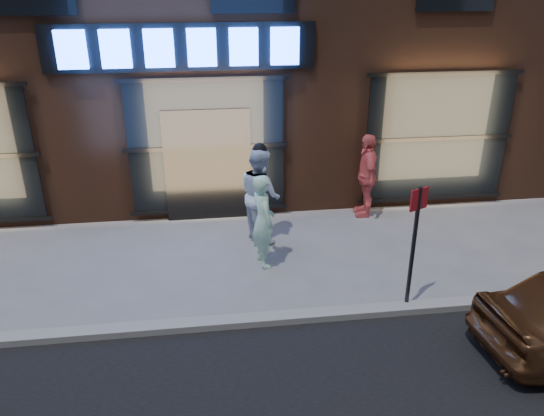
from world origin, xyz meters
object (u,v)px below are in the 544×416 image
(man_bowtie, at_px, (263,221))
(passerby, at_px, (366,175))
(sign_post, at_px, (414,238))
(man_cap, at_px, (260,194))

(man_bowtie, xyz_separation_m, passerby, (2.46, 1.87, 0.05))
(sign_post, bearing_deg, man_bowtie, 116.71)
(man_cap, bearing_deg, sign_post, -164.87)
(man_bowtie, xyz_separation_m, sign_post, (2.10, -1.69, 0.39))
(man_bowtie, bearing_deg, man_cap, -17.07)
(man_cap, distance_m, passerby, 2.52)
(man_bowtie, relative_size, man_cap, 0.92)
(sign_post, bearing_deg, passerby, 59.90)
(man_bowtie, height_order, man_cap, man_cap)
(man_bowtie, relative_size, sign_post, 0.84)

